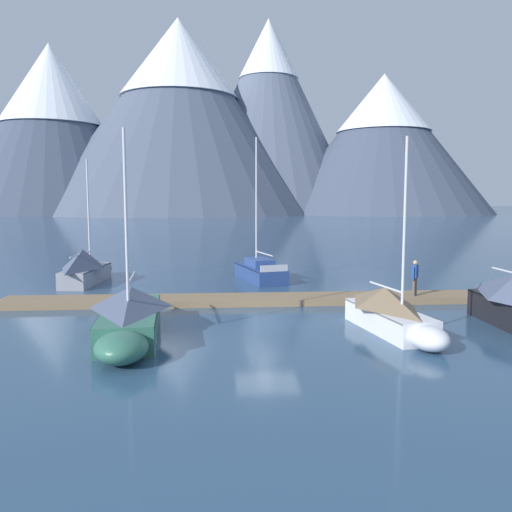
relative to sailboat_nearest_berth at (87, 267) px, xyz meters
name	(u,v)px	position (x,y,z in m)	size (l,w,h in m)	color
ground_plane	(267,322)	(9.56, -10.59, -0.94)	(700.00, 700.00, 0.00)	#2D4C6B
mountain_west_summit	(52,125)	(-47.57, 151.60, 28.64)	(66.94, 66.94, 56.06)	#424C60
mountain_central_massif	(179,113)	(-5.26, 152.56, 33.08)	(94.04, 94.04, 65.44)	#4C566B
mountain_shoulder_ridge	(268,115)	(25.96, 159.69, 33.88)	(66.54, 66.54, 68.25)	slate
mountain_east_summit	(383,142)	(64.22, 147.38, 23.62)	(73.64, 73.64, 47.15)	#424C60
dock	(259,300)	(9.56, -6.59, -0.80)	(23.86, 2.26, 0.30)	#846B4C
sailboat_nearest_berth	(87,267)	(0.00, 0.00, 0.00)	(2.05, 6.58, 7.18)	#93939E
sailboat_second_berth	(130,316)	(4.55, -12.60, -0.15)	(2.47, 7.17, 7.21)	#336B56
sailboat_mid_dock_port	(257,270)	(10.02, 0.75, -0.40)	(3.13, 6.48, 8.56)	navy
sailboat_mid_dock_starboard	(392,313)	(13.95, -12.54, -0.19)	(2.40, 5.87, 6.98)	white
person_on_dock	(415,276)	(16.95, -6.91, 0.32)	(0.40, 0.49, 1.69)	brown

